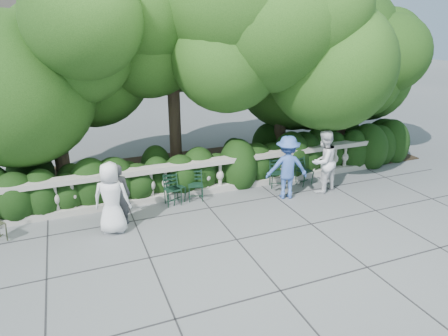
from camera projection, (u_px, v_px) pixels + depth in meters
name	position (u px, v px, depth m)	size (l,w,h in m)	color
ground	(239.00, 217.00, 10.13)	(90.00, 90.00, 0.00)	#54575C
balustrade	(214.00, 176.00, 11.53)	(12.00, 0.44, 1.00)	#9E998E
shrub_hedge	(201.00, 178.00, 12.74)	(15.00, 2.60, 1.70)	black
tree_canopy	(218.00, 48.00, 11.81)	(15.04, 6.52, 6.78)	#3F3023
chair_a	(118.00, 215.00, 10.24)	(0.44, 0.48, 0.84)	black
chair_b	(175.00, 207.00, 10.73)	(0.44, 0.48, 0.84)	black
chair_c	(196.00, 202.00, 11.01)	(0.44, 0.48, 0.84)	black
chair_d	(180.00, 204.00, 10.89)	(0.44, 0.48, 0.84)	black
chair_e	(307.00, 186.00, 12.09)	(0.44, 0.48, 0.84)	black
chair_f	(277.00, 189.00, 11.90)	(0.44, 0.48, 0.84)	black
chair_weathered	(0.00, 244.00, 8.89)	(0.44, 0.48, 0.84)	black
person_businessman	(112.00, 198.00, 9.16)	(0.84, 0.55, 1.72)	white
person_woman_grey	(119.00, 194.00, 9.59)	(0.56, 0.37, 1.54)	#3C3B40
person_casual_man	(323.00, 162.00, 11.43)	(0.89, 0.69, 1.83)	white
person_older_blue	(287.00, 167.00, 11.02)	(1.16, 0.67, 1.79)	#385AAA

